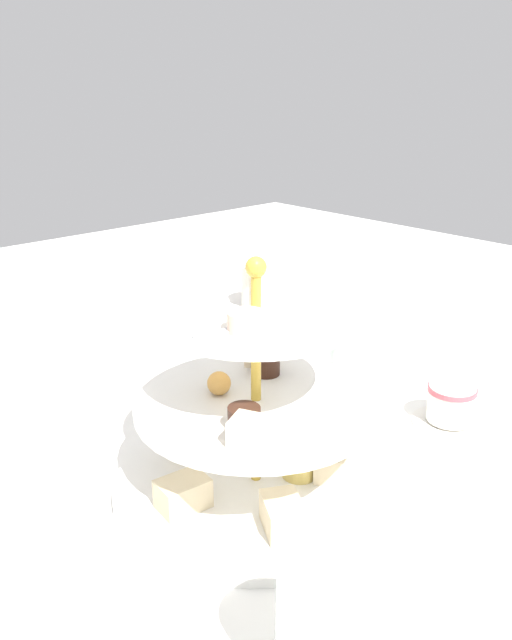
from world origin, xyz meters
TOP-DOWN VIEW (x-y plane):
  - ground_plane at (0.00, 0.00)m, footprint 2.40×2.40m
  - tiered_serving_stand at (0.00, 0.00)m, footprint 0.29×0.29m
  - water_glass_tall_right at (-0.14, -0.22)m, footprint 0.07×0.07m
  - water_glass_short_left at (0.25, 0.08)m, footprint 0.06×0.06m
  - teacup_with_saucer at (0.26, -0.06)m, footprint 0.09×0.09m

SIDE VIEW (x-z plane):
  - ground_plane at x=0.00m, z-range 0.00..0.00m
  - teacup_with_saucer at x=0.26m, z-range 0.00..0.05m
  - water_glass_short_left at x=0.25m, z-range 0.00..0.08m
  - water_glass_tall_right at x=-0.14m, z-range 0.00..0.12m
  - tiered_serving_stand at x=0.00m, z-range -0.05..0.20m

